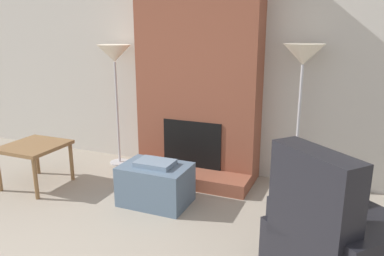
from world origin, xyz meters
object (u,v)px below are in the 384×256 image
object	(u,v)px
ottoman	(156,184)
floor_lamp_left	(114,58)
floor_lamp_right	(303,61)
side_table	(34,150)
armchair	(340,248)

from	to	relation	value
ottoman	floor_lamp_left	world-z (taller)	floor_lamp_left
floor_lamp_left	floor_lamp_right	world-z (taller)	floor_lamp_right
floor_lamp_right	side_table	bearing A→B (deg)	-160.13
ottoman	side_table	xyz separation A→B (m)	(-1.49, -0.12, 0.22)
ottoman	armchair	size ratio (longest dim) A/B	0.57
armchair	floor_lamp_left	bearing A→B (deg)	12.13
floor_lamp_right	floor_lamp_left	bearing A→B (deg)	180.00
ottoman	floor_lamp_left	size ratio (longest dim) A/B	0.44
side_table	floor_lamp_left	world-z (taller)	floor_lamp_left
side_table	armchair	bearing A→B (deg)	-9.77
armchair	floor_lamp_left	world-z (taller)	floor_lamp_left
floor_lamp_left	armchair	bearing A→B (deg)	-29.08
floor_lamp_left	floor_lamp_right	xyz separation A→B (m)	(2.31, 0.00, 0.04)
floor_lamp_left	floor_lamp_right	distance (m)	2.31
side_table	floor_lamp_right	bearing A→B (deg)	19.87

